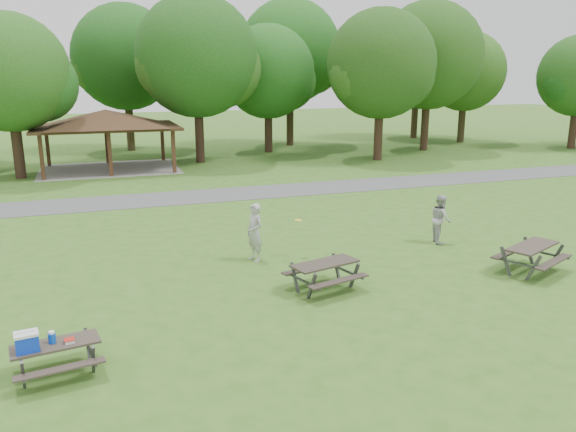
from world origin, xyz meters
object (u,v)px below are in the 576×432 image
Objects in this scene: picnic_table_middle at (325,269)px; frisbee_thrower at (255,232)px; picnic_table_near at (47,347)px; frisbee_catcher at (441,219)px.

frisbee_thrower is (-1.13, 3.12, 0.33)m from picnic_table_middle.
frisbee_thrower is at bearing 43.80° from picnic_table_near.
picnic_table_middle is 1.19× the size of frisbee_thrower.
frisbee_catcher reaches higher than picnic_table_middle.
frisbee_catcher is (12.70, 5.40, 0.21)m from picnic_table_near.
frisbee_catcher is at bearing 70.19° from frisbee_thrower.
frisbee_thrower is 1.08× the size of frisbee_catcher.
frisbee_catcher is at bearing 23.04° from picnic_table_near.
picnic_table_near is at bearing -64.01° from frisbee_thrower.
picnic_table_middle is 3.33m from frisbee_thrower.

